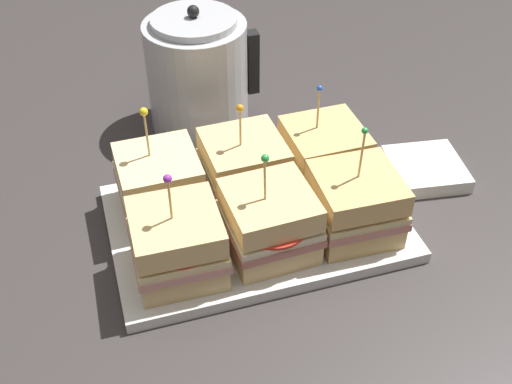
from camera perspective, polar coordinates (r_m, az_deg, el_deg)
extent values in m
plane|color=#383333|center=(0.95, 0.00, -3.13)|extent=(6.00, 6.00, 0.00)
cube|color=silver|center=(0.95, 0.00, -2.91)|extent=(0.42, 0.28, 0.01)
cube|color=silver|center=(0.94, 0.00, -2.51)|extent=(0.42, 0.28, 0.01)
cube|color=#DBB77A|center=(0.86, -6.85, -6.02)|extent=(0.11, 0.11, 0.03)
cube|color=tan|center=(0.84, -6.98, -4.93)|extent=(0.12, 0.12, 0.01)
cube|color=beige|center=(0.84, -7.03, -4.40)|extent=(0.12, 0.12, 0.01)
cylinder|color=red|center=(0.82, -6.79, -4.99)|extent=(0.07, 0.07, 0.00)
cube|color=#E8C281|center=(0.82, -7.18, -3.09)|extent=(0.11, 0.11, 0.03)
cylinder|color=tan|center=(0.79, -7.64, -0.87)|extent=(0.00, 0.01, 0.08)
sphere|color=purple|center=(0.76, -7.87, 1.18)|extent=(0.01, 0.01, 0.01)
cube|color=#DBB77A|center=(0.88, 1.37, -4.07)|extent=(0.12, 0.12, 0.03)
cube|color=#B26B60|center=(0.87, 1.39, -2.97)|extent=(0.12, 0.12, 0.01)
cube|color=beige|center=(0.86, 1.40, -2.44)|extent=(0.12, 0.12, 0.01)
cylinder|color=red|center=(0.84, 1.83, -2.97)|extent=(0.09, 0.09, 0.00)
cube|color=#E8C281|center=(0.84, 1.43, -1.13)|extent=(0.12, 0.12, 0.03)
cylinder|color=tan|center=(0.81, 0.80, 0.98)|extent=(0.00, 0.01, 0.08)
sphere|color=green|center=(0.79, 0.82, 3.02)|extent=(0.01, 0.01, 0.01)
cube|color=tan|center=(0.92, 8.60, -2.48)|extent=(0.12, 0.12, 0.03)
cube|color=tan|center=(0.90, 8.75, -1.40)|extent=(0.12, 0.12, 0.01)
cube|color=beige|center=(0.90, 8.82, -0.88)|extent=(0.12, 0.12, 0.01)
cylinder|color=red|center=(0.88, 9.37, -1.35)|extent=(0.06, 0.06, 0.00)
cube|color=#E0B771|center=(0.88, 8.99, 0.41)|extent=(0.12, 0.12, 0.03)
cylinder|color=tan|center=(0.85, 9.34, 3.07)|extent=(0.00, 0.01, 0.09)
sphere|color=green|center=(0.83, 9.65, 5.40)|extent=(0.01, 0.01, 0.01)
cube|color=beige|center=(0.96, -8.40, -0.51)|extent=(0.11, 0.11, 0.03)
cube|color=tan|center=(0.94, -8.53, 0.57)|extent=(0.12, 0.12, 0.01)
cube|color=beige|center=(0.93, -8.60, 1.08)|extent=(0.12, 0.12, 0.01)
cube|color=beige|center=(0.92, -8.73, 2.15)|extent=(0.11, 0.11, 0.03)
cylinder|color=tan|center=(0.90, -9.67, 4.90)|extent=(0.00, 0.00, 0.08)
sphere|color=yellow|center=(0.88, -9.96, 7.05)|extent=(0.01, 0.01, 0.01)
cube|color=#DBB77A|center=(0.97, -1.17, 0.75)|extent=(0.12, 0.12, 0.03)
cube|color=tan|center=(0.96, -1.19, 1.83)|extent=(0.12, 0.12, 0.01)
cube|color=beige|center=(0.95, -1.20, 2.35)|extent=(0.12, 0.12, 0.01)
cylinder|color=red|center=(0.93, -0.87, 1.97)|extent=(0.09, 0.09, 0.00)
cube|color=#E8C281|center=(0.93, -1.22, 3.62)|extent=(0.12, 0.12, 0.03)
cylinder|color=tan|center=(0.90, -1.40, 5.57)|extent=(0.00, 0.01, 0.07)
sphere|color=orange|center=(0.88, -1.43, 7.46)|extent=(0.01, 0.01, 0.01)
cube|color=tan|center=(1.00, 5.94, 2.09)|extent=(0.11, 0.11, 0.03)
cube|color=tan|center=(0.99, 6.03, 3.15)|extent=(0.12, 0.12, 0.01)
cube|color=beige|center=(0.98, 6.08, 3.66)|extent=(0.12, 0.12, 0.01)
cube|color=#E0B771|center=(0.97, 6.17, 4.71)|extent=(0.11, 0.11, 0.03)
cylinder|color=tan|center=(0.95, 5.54, 7.19)|extent=(0.00, 0.00, 0.08)
sphere|color=blue|center=(0.93, 5.68, 9.15)|extent=(0.01, 0.01, 0.01)
cylinder|color=#B7BABF|center=(1.12, -5.22, 10.28)|extent=(0.17, 0.17, 0.19)
cylinder|color=#B7BABF|center=(1.07, -5.55, 14.92)|extent=(0.14, 0.14, 0.01)
sphere|color=black|center=(1.07, -5.61, 15.69)|extent=(0.02, 0.02, 0.02)
cube|color=black|center=(1.14, -0.34, 11.46)|extent=(0.02, 0.02, 0.11)
cube|color=white|center=(1.07, 14.84, 2.00)|extent=(0.13, 0.13, 0.02)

